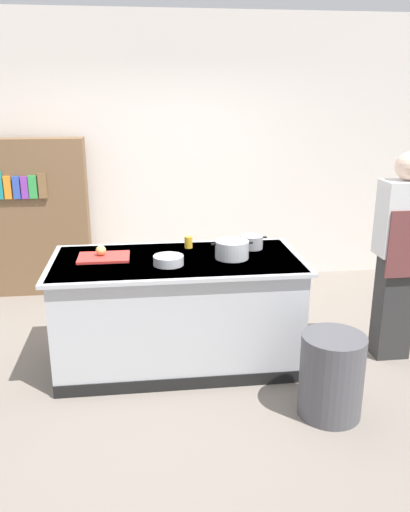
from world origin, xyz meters
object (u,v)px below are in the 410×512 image
at_px(stock_pot, 232,249).
at_px(trash_bin, 331,375).
at_px(sauce_pan, 252,242).
at_px(bookshelf, 37,218).
at_px(onion, 101,250).
at_px(mixing_bowl, 168,260).
at_px(person_chef, 400,253).
at_px(juice_cup, 188,242).

height_order(stock_pot, trash_bin, stock_pot).
height_order(sauce_pan, bookshelf, bookshelf).
bearing_deg(bookshelf, stock_pot, -44.97).
relative_size(stock_pot, trash_bin, 0.56).
distance_m(onion, bookshelf, 1.89).
bearing_deg(sauce_pan, stock_pot, -130.53).
distance_m(mixing_bowl, person_chef, 1.87).
height_order(onion, bookshelf, bookshelf).
bearing_deg(onion, person_chef, -5.09).
height_order(stock_pot, bookshelf, bookshelf).
relative_size(onion, juice_cup, 0.81).
xyz_separation_m(sauce_pan, person_chef, (1.15, -0.32, -0.04)).
distance_m(sauce_pan, person_chef, 1.20).
relative_size(juice_cup, trash_bin, 0.17).
bearing_deg(bookshelf, juice_cup, -44.80).
height_order(mixing_bowl, bookshelf, bookshelf).
bearing_deg(trash_bin, mixing_bowl, 145.64).
xyz_separation_m(mixing_bowl, bookshelf, (-1.33, 1.94, -0.08)).
bearing_deg(onion, trash_bin, -31.41).
bearing_deg(bookshelf, onion, -64.57).
distance_m(onion, stock_pot, 1.03).
bearing_deg(trash_bin, juice_cup, 126.98).
bearing_deg(juice_cup, stock_pot, -45.78).
xyz_separation_m(onion, bookshelf, (-0.81, 1.70, -0.11)).
bearing_deg(onion, mixing_bowl, -24.76).
distance_m(juice_cup, bookshelf, 2.14).
distance_m(mixing_bowl, trash_bin, 1.44).
relative_size(trash_bin, bookshelf, 0.35).
distance_m(stock_pot, sauce_pan, 0.32).
bearing_deg(mixing_bowl, onion, 155.24).
relative_size(stock_pot, sauce_pan, 1.30).
relative_size(stock_pot, mixing_bowl, 1.43).
relative_size(onion, trash_bin, 0.14).
bearing_deg(juice_cup, sauce_pan, -8.52).
bearing_deg(sauce_pan, bookshelf, 142.15).
bearing_deg(sauce_pan, juice_cup, 171.48).
bearing_deg(person_chef, trash_bin, 150.74).
xyz_separation_m(onion, juice_cup, (0.71, 0.19, -0.01)).
bearing_deg(bookshelf, mixing_bowl, -55.61).
distance_m(sauce_pan, bookshelf, 2.59).
height_order(onion, stock_pot, stock_pot).
height_order(onion, trash_bin, onion).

